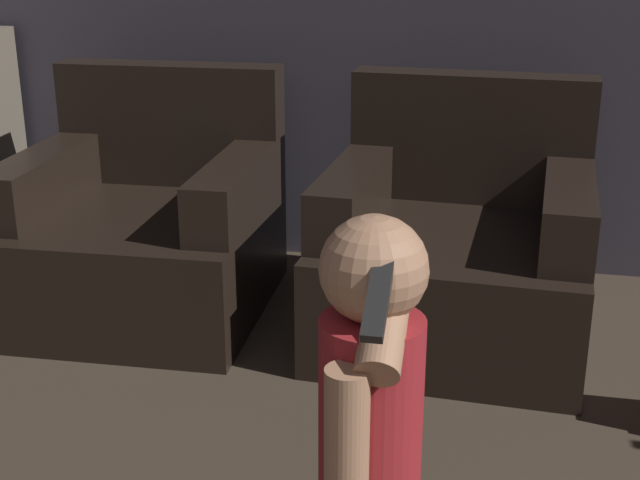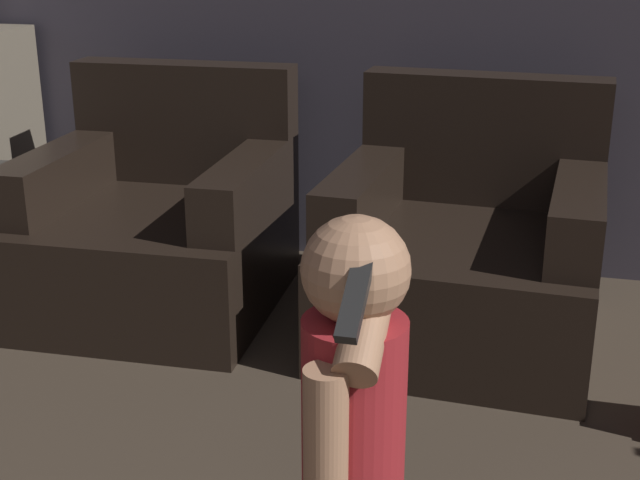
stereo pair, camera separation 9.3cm
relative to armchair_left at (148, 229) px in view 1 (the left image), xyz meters
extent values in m
cube|color=black|center=(0.00, -0.06, -0.10)|extent=(0.90, 0.94, 0.39)
cube|color=black|center=(-0.01, 0.32, 0.33)|extent=(0.88, 0.18, 0.47)
cube|color=black|center=(-0.36, -0.07, 0.19)|extent=(0.18, 0.76, 0.20)
cube|color=black|center=(0.36, -0.05, 0.19)|extent=(0.18, 0.76, 0.20)
cube|color=black|center=(1.13, -0.06, -0.10)|extent=(0.92, 0.97, 0.39)
cube|color=black|center=(1.15, 0.32, 0.33)|extent=(0.88, 0.21, 0.47)
cube|color=black|center=(0.78, -0.04, 0.19)|extent=(0.20, 0.77, 0.20)
cube|color=black|center=(1.49, -0.08, 0.19)|extent=(0.20, 0.77, 0.20)
cylinder|color=maroon|center=(1.05, -1.49, 0.23)|extent=(0.20, 0.20, 0.34)
sphere|color=#A37556|center=(1.05, -1.49, 0.50)|extent=(0.20, 0.20, 0.20)
cylinder|color=#A37556|center=(1.03, -1.61, 0.22)|extent=(0.08, 0.08, 0.28)
cylinder|color=#A37556|center=(1.08, -1.49, 0.43)|extent=(0.08, 0.29, 0.21)
cube|color=black|center=(1.08, -1.62, 0.50)|extent=(0.04, 0.16, 0.10)
camera|label=1|loc=(1.25, -2.93, 1.07)|focal=50.00mm
camera|label=2|loc=(1.34, -2.91, 1.07)|focal=50.00mm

